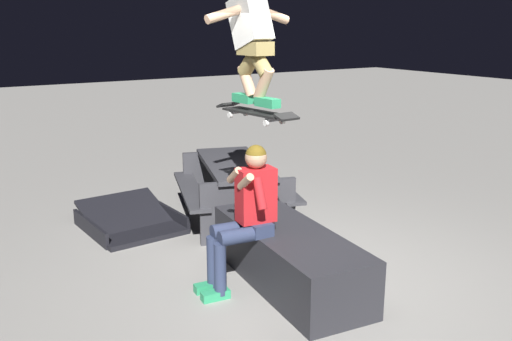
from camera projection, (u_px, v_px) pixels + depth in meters
name	position (u px, v px, depth m)	size (l,w,h in m)	color
ground_plane	(310.00, 282.00, 5.40)	(40.00, 40.00, 0.00)	gray
ledge_box_main	(289.00, 257.00, 5.33)	(1.96, 0.71, 0.53)	#28282D
person_sitting_on_ledge	(245.00, 210.00, 5.10)	(0.60, 0.77, 1.36)	#2D3856
skateboard	(255.00, 113.00, 5.10)	(1.03, 0.27, 0.13)	black
skater_airborne	(252.00, 35.00, 4.97)	(0.63, 0.89, 1.12)	#2D9E66
kicker_ramp	(131.00, 223.00, 6.81)	(1.23, 1.09, 0.40)	black
picnic_table_back	(234.00, 181.00, 7.02)	(2.03, 1.80, 0.75)	#38383D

